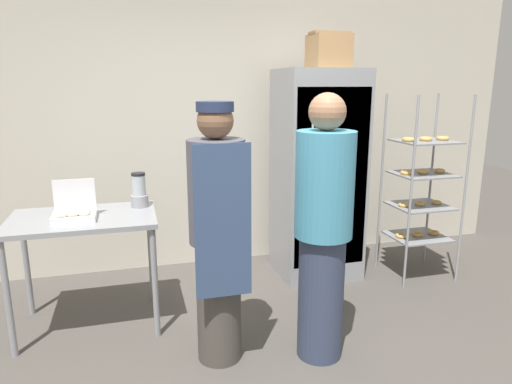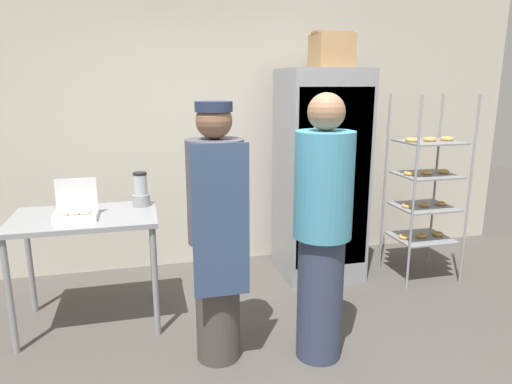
# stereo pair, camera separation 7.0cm
# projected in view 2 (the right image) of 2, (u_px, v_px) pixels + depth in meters

# --- Properties ---
(ground_plane) EXTENTS (14.00, 14.00, 0.00)m
(ground_plane) POSITION_uv_depth(u_px,v_px,m) (288.00, 384.00, 2.82)
(ground_plane) COLOR #4C4742
(back_wall) EXTENTS (6.40, 0.12, 2.87)m
(back_wall) POSITION_uv_depth(u_px,v_px,m) (222.00, 122.00, 4.56)
(back_wall) COLOR beige
(back_wall) RESTS_ON ground_plane
(refrigerator) EXTENTS (0.74, 0.70, 1.94)m
(refrigerator) POSITION_uv_depth(u_px,v_px,m) (320.00, 175.00, 4.28)
(refrigerator) COLOR gray
(refrigerator) RESTS_ON ground_plane
(baking_rack) EXTENTS (0.58, 0.51, 1.72)m
(baking_rack) POSITION_uv_depth(u_px,v_px,m) (425.00, 189.00, 4.22)
(baking_rack) COLOR #93969B
(baking_rack) RESTS_ON ground_plane
(prep_counter) EXTENTS (1.04, 0.69, 0.87)m
(prep_counter) POSITION_uv_depth(u_px,v_px,m) (85.00, 229.00, 3.38)
(prep_counter) COLOR gray
(prep_counter) RESTS_ON ground_plane
(donut_box) EXTENTS (0.29, 0.23, 0.27)m
(donut_box) POSITION_uv_depth(u_px,v_px,m) (75.00, 212.00, 3.25)
(donut_box) COLOR white
(donut_box) RESTS_ON prep_counter
(blender_pitcher) EXTENTS (0.13, 0.13, 0.27)m
(blender_pitcher) POSITION_uv_depth(u_px,v_px,m) (141.00, 191.00, 3.58)
(blender_pitcher) COLOR #99999E
(blender_pitcher) RESTS_ON prep_counter
(cardboard_storage_box) EXTENTS (0.33, 0.32, 0.31)m
(cardboard_storage_box) POSITION_uv_depth(u_px,v_px,m) (332.00, 51.00, 3.97)
(cardboard_storage_box) COLOR #A87F51
(cardboard_storage_box) RESTS_ON refrigerator
(person_baker) EXTENTS (0.36, 0.38, 1.71)m
(person_baker) POSITION_uv_depth(u_px,v_px,m) (216.00, 232.00, 2.90)
(person_baker) COLOR #47423D
(person_baker) RESTS_ON ground_plane
(person_customer) EXTENTS (0.37, 0.37, 1.76)m
(person_customer) POSITION_uv_depth(u_px,v_px,m) (322.00, 230.00, 2.92)
(person_customer) COLOR #333D56
(person_customer) RESTS_ON ground_plane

